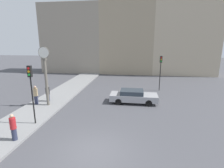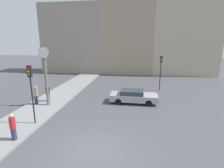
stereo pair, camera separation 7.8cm
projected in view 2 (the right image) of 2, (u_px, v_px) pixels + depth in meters
The scene contains 10 objects.
ground_plane at pixel (93, 151), 9.44m from camera, with size 120.00×120.00×0.00m, color #47474C.
sidewalk_corner at pixel (69, 89), 21.54m from camera, with size 3.43×27.44×0.15m, color gray.
building_row at pixel (133, 28), 31.02m from camera, with size 30.95×5.00×17.93m.
sedan_car at pixel (133, 96), 16.71m from camera, with size 4.47×1.75×1.26m.
traffic_light_near at pixel (31, 83), 11.65m from camera, with size 0.26×0.24×4.08m.
traffic_light_far at pixel (161, 66), 20.33m from camera, with size 0.26×0.24×4.12m.
street_clock at pixel (46, 75), 15.21m from camera, with size 0.99×0.32×5.18m.
pedestrian_tan_coat at pixel (36, 95), 15.94m from camera, with size 0.39×0.39×1.72m.
pedestrian_red_top at pixel (13, 127), 10.07m from camera, with size 0.34×0.34×1.60m.
pedestrian_black_jacket at pixel (48, 93), 16.68m from camera, with size 0.37×0.37×1.61m.
Camera 2 is at (2.24, -8.07, 5.77)m, focal length 28.00 mm.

